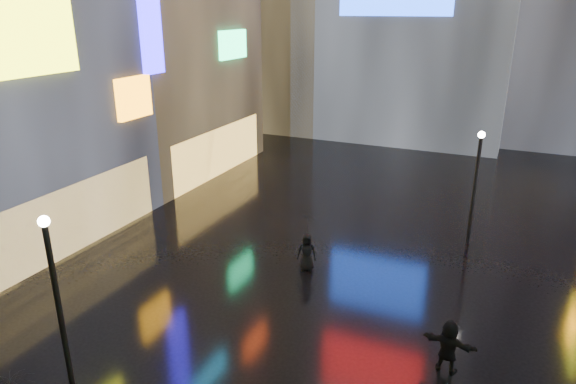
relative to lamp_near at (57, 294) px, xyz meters
The scene contains 6 objects.
ground 13.76m from the lamp_near, 69.75° to the left, with size 140.00×140.00×0.00m, color black.
lamp_near is the anchor object (origin of this frame).
lamp_far 17.02m from the lamp_near, 57.10° to the left, with size 0.30×0.30×5.20m.
pedestrian_4 9.90m from the lamp_near, 68.70° to the left, with size 0.77×0.50×1.58m, color black.
pedestrian_5 11.01m from the lamp_near, 27.43° to the left, with size 1.56×0.50×1.68m, color black.
umbrella_2 9.71m from the lamp_near, 68.70° to the left, with size 0.91×0.93×0.84m, color black.
Camera 1 is at (5.79, -0.90, 10.12)m, focal length 32.00 mm.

